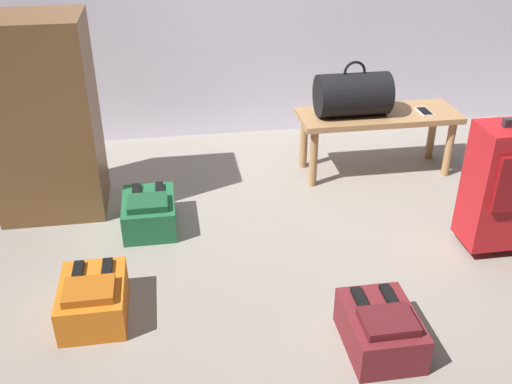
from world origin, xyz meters
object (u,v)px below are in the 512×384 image
object	(u,v)px
backpack_maroon	(380,329)
side_cabinet	(43,119)
bench	(378,122)
cell_phone	(424,112)
backpack_orange	(93,299)
backpack_green	(149,212)
duffel_bag_black	(353,94)

from	to	relation	value
backpack_maroon	side_cabinet	xyz separation A→B (m)	(-1.46, 1.39, 0.46)
side_cabinet	bench	bearing A→B (deg)	4.52
backpack_maroon	side_cabinet	bearing A→B (deg)	136.46
backpack_maroon	cell_phone	bearing A→B (deg)	62.45
backpack_orange	backpack_green	world-z (taller)	same
backpack_maroon	side_cabinet	size ratio (longest dim) A/B	0.35
duffel_bag_black	side_cabinet	world-z (taller)	side_cabinet
bench	side_cabinet	bearing A→B (deg)	-175.48
duffel_bag_black	side_cabinet	bearing A→B (deg)	-175.03
backpack_maroon	duffel_bag_black	bearing A→B (deg)	78.10
bench	duffel_bag_black	size ratio (longest dim) A/B	2.27
cell_phone	backpack_orange	size ratio (longest dim) A/B	0.38
bench	backpack_green	bearing A→B (deg)	-162.10
cell_phone	backpack_green	xyz separation A→B (m)	(-1.72, -0.43, -0.31)
cell_phone	backpack_orange	xyz separation A→B (m)	(-1.96, -1.13, -0.31)
cell_phone	side_cabinet	distance (m)	2.26
duffel_bag_black	bench	bearing A→B (deg)	0.00
duffel_bag_black	backpack_orange	xyz separation A→B (m)	(-1.50, -1.17, -0.44)
backpack_green	backpack_maroon	world-z (taller)	same
backpack_green	duffel_bag_black	bearing A→B (deg)	20.26
cell_phone	side_cabinet	world-z (taller)	side_cabinet
backpack_green	backpack_maroon	size ratio (longest dim) A/B	1.00
backpack_green	backpack_maroon	distance (m)	1.43
backpack_maroon	side_cabinet	distance (m)	2.07
bench	side_cabinet	world-z (taller)	side_cabinet
backpack_orange	side_cabinet	size ratio (longest dim) A/B	0.35
bench	backpack_orange	size ratio (longest dim) A/B	2.63
duffel_bag_black	side_cabinet	xyz separation A→B (m)	(-1.79, -0.16, 0.02)
cell_phone	duffel_bag_black	bearing A→B (deg)	175.70
backpack_orange	backpack_maroon	distance (m)	1.23
side_cabinet	backpack_orange	bearing A→B (deg)	-74.09
backpack_green	cell_phone	bearing A→B (deg)	14.02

